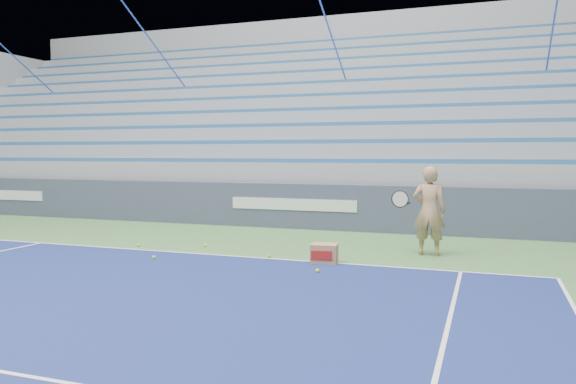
% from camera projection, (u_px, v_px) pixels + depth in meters
% --- Properties ---
extents(sponsor_barrier, '(30.00, 0.32, 1.10)m').
position_uv_depth(sponsor_barrier, '(295.00, 206.00, 13.81)').
color(sponsor_barrier, '#3C435C').
rests_on(sponsor_barrier, ground).
extents(bleachers, '(31.00, 9.15, 7.30)m').
position_uv_depth(bleachers, '(349.00, 138.00, 19.06)').
color(bleachers, '#999BA1').
rests_on(bleachers, ground).
extents(tennis_player, '(0.90, 0.82, 1.62)m').
position_uv_depth(tennis_player, '(429.00, 211.00, 10.15)').
color(tennis_player, tan).
rests_on(tennis_player, ground).
extents(ball_box, '(0.48, 0.39, 0.33)m').
position_uv_depth(ball_box, '(324.00, 254.00, 9.43)').
color(ball_box, '#AA7D52').
rests_on(ball_box, ground).
extents(tennis_ball_0, '(0.07, 0.07, 0.07)m').
position_uv_depth(tennis_ball_0, '(318.00, 271.00, 8.67)').
color(tennis_ball_0, '#C7DE2D').
rests_on(tennis_ball_0, ground).
extents(tennis_ball_1, '(0.07, 0.07, 0.07)m').
position_uv_depth(tennis_ball_1, '(269.00, 256.00, 9.93)').
color(tennis_ball_1, '#C7DE2D').
rests_on(tennis_ball_1, ground).
extents(tennis_ball_2, '(0.07, 0.07, 0.07)m').
position_uv_depth(tennis_ball_2, '(154.00, 257.00, 9.77)').
color(tennis_ball_2, '#C7DE2D').
rests_on(tennis_ball_2, ground).
extents(tennis_ball_3, '(0.07, 0.07, 0.07)m').
position_uv_depth(tennis_ball_3, '(206.00, 245.00, 11.08)').
color(tennis_ball_3, '#C7DE2D').
rests_on(tennis_ball_3, ground).
extents(tennis_ball_4, '(0.07, 0.07, 0.07)m').
position_uv_depth(tennis_ball_4, '(138.00, 245.00, 11.08)').
color(tennis_ball_4, '#C7DE2D').
rests_on(tennis_ball_4, ground).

